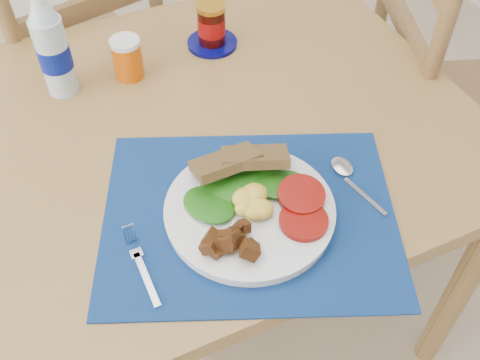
{
  "coord_description": "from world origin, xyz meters",
  "views": [
    {
      "loc": [
        -0.13,
        -0.6,
        1.53
      ],
      "look_at": [
        0.14,
        -0.02,
        0.8
      ],
      "focal_mm": 42.0,
      "sensor_mm": 36.0,
      "label": 1
    }
  ],
  "objects_px": {
    "breakfast_plate": "(248,210)",
    "jam_on_saucer": "(212,27)",
    "chair_end": "(437,75)",
    "juice_glass": "(128,59)",
    "water_bottle": "(53,50)",
    "chair_far": "(79,39)"
  },
  "relations": [
    {
      "from": "breakfast_plate",
      "to": "jam_on_saucer",
      "type": "relative_size",
      "value": 2.49
    },
    {
      "from": "chair_end",
      "to": "jam_on_saucer",
      "type": "xyz_separation_m",
      "value": [
        -0.57,
        0.17,
        0.2
      ]
    },
    {
      "from": "juice_glass",
      "to": "breakfast_plate",
      "type": "bearing_deg",
      "value": -81.96
    },
    {
      "from": "breakfast_plate",
      "to": "water_bottle",
      "type": "xyz_separation_m",
      "value": [
        -0.21,
        0.48,
        0.08
      ]
    },
    {
      "from": "chair_far",
      "to": "chair_end",
      "type": "bearing_deg",
      "value": 134.37
    },
    {
      "from": "chair_far",
      "to": "jam_on_saucer",
      "type": "bearing_deg",
      "value": 112.04
    },
    {
      "from": "chair_far",
      "to": "breakfast_plate",
      "type": "bearing_deg",
      "value": 85.16
    },
    {
      "from": "breakfast_plate",
      "to": "juice_glass",
      "type": "relative_size",
      "value": 3.34
    },
    {
      "from": "water_bottle",
      "to": "jam_on_saucer",
      "type": "relative_size",
      "value": 1.95
    },
    {
      "from": "water_bottle",
      "to": "breakfast_plate",
      "type": "bearing_deg",
      "value": -66.51
    },
    {
      "from": "breakfast_plate",
      "to": "juice_glass",
      "type": "distance_m",
      "value": 0.48
    },
    {
      "from": "breakfast_plate",
      "to": "jam_on_saucer",
      "type": "bearing_deg",
      "value": 81.09
    },
    {
      "from": "breakfast_plate",
      "to": "chair_far",
      "type": "bearing_deg",
      "value": 104.45
    },
    {
      "from": "chair_far",
      "to": "juice_glass",
      "type": "bearing_deg",
      "value": 84.43
    },
    {
      "from": "water_bottle",
      "to": "juice_glass",
      "type": "distance_m",
      "value": 0.16
    },
    {
      "from": "chair_far",
      "to": "chair_end",
      "type": "xyz_separation_m",
      "value": [
        0.83,
        -0.55,
        -0.01
      ]
    },
    {
      "from": "juice_glass",
      "to": "jam_on_saucer",
      "type": "relative_size",
      "value": 0.75
    },
    {
      "from": "chair_far",
      "to": "water_bottle",
      "type": "relative_size",
      "value": 5.27
    },
    {
      "from": "jam_on_saucer",
      "to": "breakfast_plate",
      "type": "bearing_deg",
      "value": -105.96
    },
    {
      "from": "chair_far",
      "to": "chair_end",
      "type": "relative_size",
      "value": 1.02
    },
    {
      "from": "juice_glass",
      "to": "jam_on_saucer",
      "type": "distance_m",
      "value": 0.21
    },
    {
      "from": "chair_far",
      "to": "jam_on_saucer",
      "type": "distance_m",
      "value": 0.5
    }
  ]
}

